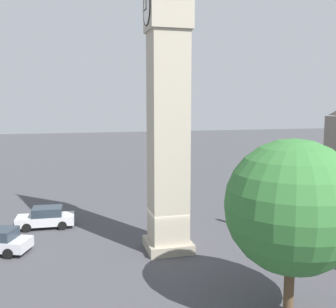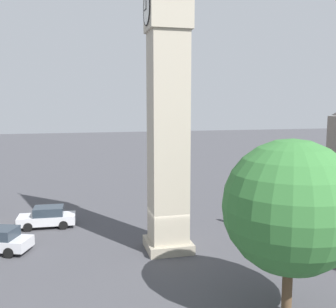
{
  "view_description": "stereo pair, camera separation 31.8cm",
  "coord_description": "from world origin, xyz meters",
  "px_view_note": "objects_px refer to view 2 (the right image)",
  "views": [
    {
      "loc": [
        -22.8,
        5.88,
        9.14
      ],
      "look_at": [
        0.0,
        0.0,
        6.05
      ],
      "focal_mm": 41.74,
      "sensor_mm": 36.0,
      "label": 1
    },
    {
      "loc": [
        -22.87,
        5.57,
        9.14
      ],
      "look_at": [
        0.0,
        0.0,
        6.05
      ],
      "focal_mm": 41.74,
      "sensor_mm": 36.0,
      "label": 2
    }
  ],
  "objects_px": {
    "clock_tower": "(168,28)",
    "pedestrian": "(234,211)",
    "car_blue_kerb": "(47,217)",
    "tree": "(290,207)"
  },
  "relations": [
    {
      "from": "clock_tower",
      "to": "car_blue_kerb",
      "type": "distance_m",
      "value": 16.15
    },
    {
      "from": "clock_tower",
      "to": "pedestrian",
      "type": "distance_m",
      "value": 14.4
    },
    {
      "from": "clock_tower",
      "to": "pedestrian",
      "type": "bearing_deg",
      "value": -57.23
    },
    {
      "from": "car_blue_kerb",
      "to": "pedestrian",
      "type": "distance_m",
      "value": 13.94
    },
    {
      "from": "car_blue_kerb",
      "to": "clock_tower",
      "type": "bearing_deg",
      "value": -130.14
    },
    {
      "from": "car_blue_kerb",
      "to": "tree",
      "type": "xyz_separation_m",
      "value": [
        -14.93,
        -10.9,
        4.01
      ]
    },
    {
      "from": "car_blue_kerb",
      "to": "pedestrian",
      "type": "bearing_deg",
      "value": -100.41
    },
    {
      "from": "clock_tower",
      "to": "car_blue_kerb",
      "type": "height_order",
      "value": "clock_tower"
    },
    {
      "from": "pedestrian",
      "to": "tree",
      "type": "relative_size",
      "value": 0.22
    },
    {
      "from": "car_blue_kerb",
      "to": "tree",
      "type": "height_order",
      "value": "tree"
    }
  ]
}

